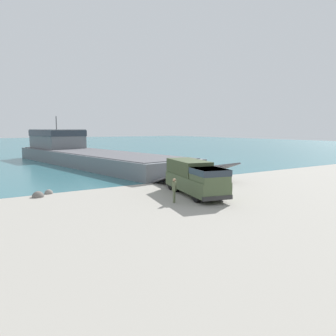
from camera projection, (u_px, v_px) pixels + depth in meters
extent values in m
plane|color=#9E998E|center=(205.00, 186.00, 31.70)|extent=(240.00, 240.00, 0.00)
cube|color=#336B75|center=(28.00, 145.00, 110.16)|extent=(240.00, 180.00, 0.01)
cube|color=slate|center=(93.00, 158.00, 49.79)|extent=(14.24, 39.43, 1.94)
cube|color=#56565B|center=(93.00, 152.00, 49.66)|extent=(13.32, 37.81, 0.08)
cube|color=slate|center=(57.00, 139.00, 59.50)|extent=(7.67, 11.57, 3.38)
cube|color=#28333D|center=(57.00, 133.00, 59.38)|extent=(7.86, 11.70, 1.02)
cylinder|color=#3F3F42|center=(56.00, 123.00, 59.15)|extent=(0.16, 0.16, 2.40)
cube|color=#56565B|center=(197.00, 173.00, 33.34)|extent=(8.21, 6.35, 1.98)
cube|color=#475638|center=(195.00, 183.00, 27.02)|extent=(4.01, 8.19, 1.20)
cube|color=#475638|center=(210.00, 175.00, 24.47)|extent=(2.73, 3.09, 0.93)
cube|color=#28333D|center=(210.00, 172.00, 24.44)|extent=(2.80, 3.14, 0.47)
cube|color=#3C492E|center=(189.00, 167.00, 28.13)|extent=(3.28, 5.37, 1.22)
cube|color=#2D2D2D|center=(217.00, 198.00, 23.48)|extent=(2.37, 0.76, 0.32)
cylinder|color=black|center=(219.00, 193.00, 25.12)|extent=(0.64, 1.25, 1.19)
cylinder|color=black|center=(197.00, 194.00, 24.47)|extent=(0.64, 1.25, 1.19)
cylinder|color=black|center=(196.00, 184.00, 29.15)|extent=(0.64, 1.25, 1.19)
cylinder|color=black|center=(176.00, 185.00, 28.51)|extent=(0.64, 1.25, 1.19)
cylinder|color=black|center=(191.00, 182.00, 30.18)|extent=(0.64, 1.25, 1.19)
cylinder|color=black|center=(171.00, 183.00, 29.54)|extent=(0.64, 1.25, 1.19)
cylinder|color=#566042|center=(175.00, 196.00, 24.45)|extent=(0.14, 0.14, 0.89)
cylinder|color=#566042|center=(174.00, 197.00, 24.28)|extent=(0.14, 0.14, 0.89)
cube|color=#566042|center=(174.00, 186.00, 24.27)|extent=(0.49, 0.47, 0.70)
sphere|color=tan|center=(174.00, 180.00, 24.21)|extent=(0.24, 0.24, 0.24)
sphere|color=#66605B|center=(38.00, 197.00, 26.37)|extent=(0.95, 0.95, 0.95)
sphere|color=gray|center=(49.00, 194.00, 27.74)|extent=(0.72, 0.72, 0.72)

